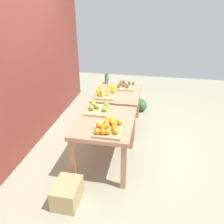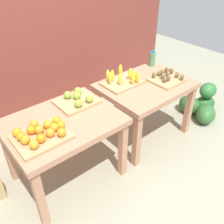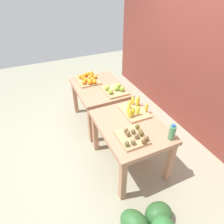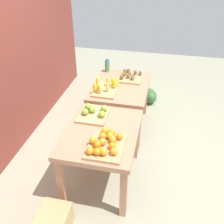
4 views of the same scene
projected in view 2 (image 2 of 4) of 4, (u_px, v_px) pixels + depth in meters
name	position (u px, v px, depth m)	size (l,w,h in m)	color
ground_plane	(109.00, 152.00, 2.98)	(8.00, 8.00, 0.00)	#9A9A80
back_wall	(38.00, 1.00, 2.98)	(4.40, 0.12, 3.00)	brown
display_table_left	(63.00, 130.00, 2.33)	(1.04, 0.80, 0.74)	tan
display_table_right	(145.00, 92.00, 2.92)	(1.04, 0.80, 0.74)	tan
orange_bin	(41.00, 134.00, 2.04)	(0.46, 0.36, 0.11)	tan
apple_bin	(77.00, 100.00, 2.50)	(0.40, 0.34, 0.11)	tan
banana_crate	(122.00, 80.00, 2.83)	(0.44, 0.33, 0.17)	tan
kiwi_bin	(167.00, 78.00, 2.90)	(0.36, 0.32, 0.10)	tan
water_bottle	(152.00, 59.00, 3.22)	(0.08, 0.08, 0.21)	#4C8C59
watermelon_pile	(201.00, 105.00, 3.55)	(0.63, 0.64, 0.46)	#23622A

